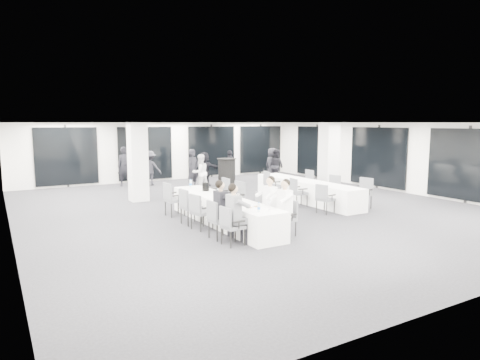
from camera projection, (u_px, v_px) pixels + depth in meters
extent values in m
cube|color=black|center=(251.00, 208.00, 14.10)|extent=(14.00, 16.00, 0.02)
cube|color=white|center=(252.00, 122.00, 13.72)|extent=(14.00, 16.00, 0.02)
cube|color=silver|center=(7.00, 181.00, 10.42)|extent=(0.02, 16.00, 2.80)
cube|color=silver|center=(398.00, 157.00, 17.40)|extent=(0.02, 16.00, 2.80)
cube|color=silver|center=(165.00, 151.00, 20.78)|extent=(14.00, 0.02, 2.80)
cube|color=black|center=(166.00, 153.00, 20.72)|extent=(13.60, 0.06, 2.50)
cube|color=black|center=(377.00, 157.00, 18.23)|extent=(0.06, 14.00, 2.50)
cube|color=silver|center=(138.00, 162.00, 15.26)|extent=(0.60, 0.60, 2.80)
cube|color=silver|center=(329.00, 158.00, 16.86)|extent=(0.60, 0.60, 2.80)
cube|color=white|center=(223.00, 211.00, 11.83)|extent=(0.90, 5.00, 0.75)
cube|color=white|center=(306.00, 191.00, 15.24)|extent=(0.90, 5.00, 0.75)
cylinder|color=black|center=(227.00, 172.00, 19.09)|extent=(0.76, 0.76, 1.20)
cylinder|color=black|center=(227.00, 159.00, 19.01)|extent=(0.87, 0.87, 0.02)
cube|color=#515459|center=(233.00, 227.00, 9.81)|extent=(0.48, 0.49, 0.08)
cube|color=#515459|center=(225.00, 217.00, 9.65)|extent=(0.09, 0.44, 0.44)
cylinder|color=black|center=(222.00, 236.00, 9.89)|extent=(0.03, 0.03, 0.39)
cylinder|color=black|center=(231.00, 240.00, 9.58)|extent=(0.03, 0.03, 0.39)
cylinder|color=black|center=(235.00, 234.00, 10.10)|extent=(0.03, 0.03, 0.39)
cylinder|color=black|center=(245.00, 237.00, 9.79)|extent=(0.03, 0.03, 0.39)
cube|color=black|center=(227.00, 218.00, 9.98)|extent=(0.33, 0.06, 0.04)
cube|color=black|center=(239.00, 222.00, 9.59)|extent=(0.33, 0.06, 0.04)
cube|color=#515459|center=(220.00, 221.00, 10.36)|extent=(0.48, 0.50, 0.08)
cube|color=#515459|center=(212.00, 211.00, 10.20)|extent=(0.08, 0.46, 0.46)
cylinder|color=black|center=(209.00, 230.00, 10.45)|extent=(0.04, 0.04, 0.41)
cylinder|color=black|center=(217.00, 233.00, 10.12)|extent=(0.04, 0.04, 0.41)
cylinder|color=black|center=(223.00, 228.00, 10.66)|extent=(0.04, 0.04, 0.41)
cylinder|color=black|center=(231.00, 231.00, 10.33)|extent=(0.04, 0.04, 0.41)
cube|color=black|center=(215.00, 212.00, 10.54)|extent=(0.34, 0.06, 0.04)
cube|color=black|center=(225.00, 216.00, 10.13)|extent=(0.34, 0.06, 0.04)
cube|color=#515459|center=(202.00, 213.00, 11.24)|extent=(0.55, 0.57, 0.08)
cube|color=#515459|center=(195.00, 204.00, 11.06)|extent=(0.16, 0.46, 0.46)
cylinder|color=black|center=(191.00, 222.00, 11.29)|extent=(0.04, 0.04, 0.41)
cylinder|color=black|center=(201.00, 224.00, 11.00)|extent=(0.04, 0.04, 0.41)
cylinder|color=black|center=(203.00, 219.00, 11.56)|extent=(0.04, 0.04, 0.41)
cylinder|color=black|center=(213.00, 222.00, 11.27)|extent=(0.04, 0.04, 0.41)
cube|color=black|center=(196.00, 205.00, 11.40)|extent=(0.34, 0.11, 0.04)
cube|color=black|center=(208.00, 208.00, 11.04)|extent=(0.34, 0.11, 0.04)
cube|color=#515459|center=(191.00, 207.00, 11.84)|extent=(0.52, 0.53, 0.08)
cube|color=#515459|center=(184.00, 198.00, 11.67)|extent=(0.10, 0.48, 0.48)
cylinder|color=black|center=(181.00, 216.00, 11.92)|extent=(0.04, 0.04, 0.43)
cylinder|color=black|center=(188.00, 219.00, 11.58)|extent=(0.04, 0.04, 0.43)
cylinder|color=black|center=(194.00, 214.00, 12.16)|extent=(0.04, 0.04, 0.43)
cylinder|color=black|center=(202.00, 217.00, 11.81)|extent=(0.04, 0.04, 0.43)
cube|color=black|center=(187.00, 200.00, 12.03)|extent=(0.36, 0.07, 0.04)
cube|color=black|center=(196.00, 203.00, 11.60)|extent=(0.36, 0.07, 0.04)
cube|color=#515459|center=(175.00, 200.00, 12.89)|extent=(0.53, 0.55, 0.09)
cube|color=#515459|center=(167.00, 191.00, 12.72)|extent=(0.10, 0.49, 0.49)
cylinder|color=black|center=(165.00, 208.00, 12.98)|extent=(0.04, 0.04, 0.44)
cylinder|color=black|center=(171.00, 211.00, 12.63)|extent=(0.04, 0.04, 0.44)
cylinder|color=black|center=(178.00, 207.00, 13.22)|extent=(0.04, 0.04, 0.44)
cylinder|color=black|center=(184.00, 209.00, 12.87)|extent=(0.04, 0.04, 0.44)
cube|color=black|center=(171.00, 193.00, 13.09)|extent=(0.37, 0.07, 0.04)
cube|color=black|center=(179.00, 195.00, 12.65)|extent=(0.37, 0.07, 0.04)
cube|color=#515459|center=(285.00, 220.00, 10.58)|extent=(0.50, 0.51, 0.07)
cube|color=#515459|center=(291.00, 209.00, 10.68)|extent=(0.13, 0.43, 0.43)
cylinder|color=black|center=(296.00, 229.00, 10.59)|extent=(0.03, 0.03, 0.38)
cylinder|color=black|center=(285.00, 226.00, 10.87)|extent=(0.03, 0.03, 0.38)
cylinder|color=black|center=(285.00, 231.00, 10.35)|extent=(0.03, 0.03, 0.38)
cylinder|color=black|center=(274.00, 228.00, 10.64)|extent=(0.03, 0.03, 0.38)
cube|color=black|center=(292.00, 215.00, 10.39)|extent=(0.32, 0.09, 0.04)
cube|color=black|center=(279.00, 212.00, 10.74)|extent=(0.32, 0.09, 0.04)
cube|color=#515459|center=(270.00, 215.00, 11.14)|extent=(0.52, 0.53, 0.07)
cube|color=#515459|center=(278.00, 205.00, 11.17)|extent=(0.16, 0.42, 0.42)
cylinder|color=black|center=(279.00, 225.00, 11.05)|extent=(0.03, 0.03, 0.37)
cylinder|color=black|center=(274.00, 221.00, 11.40)|extent=(0.03, 0.03, 0.37)
cylinder|color=black|center=(266.00, 225.00, 10.95)|extent=(0.03, 0.03, 0.37)
cylinder|color=black|center=(261.00, 222.00, 11.30)|extent=(0.03, 0.03, 0.37)
cube|color=black|center=(273.00, 211.00, 10.91)|extent=(0.31, 0.11, 0.04)
cube|color=black|center=(267.00, 208.00, 11.34)|extent=(0.31, 0.11, 0.04)
cube|color=#515459|center=(252.00, 209.00, 11.92)|extent=(0.49, 0.51, 0.07)
cube|color=#515459|center=(259.00, 200.00, 11.95)|extent=(0.13, 0.42, 0.42)
cylinder|color=black|center=(261.00, 218.00, 11.84)|extent=(0.03, 0.03, 0.38)
cylinder|color=black|center=(256.00, 215.00, 12.18)|extent=(0.03, 0.03, 0.38)
cylinder|color=black|center=(248.00, 219.00, 11.72)|extent=(0.03, 0.03, 0.38)
cylinder|color=black|center=(244.00, 216.00, 12.06)|extent=(0.03, 0.03, 0.38)
cube|color=black|center=(255.00, 205.00, 11.68)|extent=(0.31, 0.09, 0.04)
cube|color=black|center=(249.00, 202.00, 12.11)|extent=(0.31, 0.09, 0.04)
cube|color=#515459|center=(234.00, 200.00, 12.80)|extent=(0.55, 0.57, 0.09)
cube|color=#515459|center=(240.00, 190.00, 12.90)|extent=(0.11, 0.51, 0.51)
cylinder|color=black|center=(244.00, 209.00, 12.79)|extent=(0.04, 0.04, 0.45)
cylinder|color=black|center=(236.00, 207.00, 13.14)|extent=(0.04, 0.04, 0.45)
cylinder|color=black|center=(232.00, 211.00, 12.53)|extent=(0.04, 0.04, 0.45)
cylinder|color=black|center=(224.00, 209.00, 12.89)|extent=(0.04, 0.04, 0.45)
cube|color=black|center=(239.00, 195.00, 12.55)|extent=(0.38, 0.08, 0.04)
cube|color=black|center=(229.00, 193.00, 13.00)|extent=(0.38, 0.08, 0.04)
cube|color=#515459|center=(219.00, 196.00, 13.63)|extent=(0.54, 0.56, 0.09)
cube|color=#515459|center=(226.00, 186.00, 13.70)|extent=(0.10, 0.51, 0.50)
cylinder|color=black|center=(228.00, 204.00, 13.57)|extent=(0.04, 0.04, 0.45)
cylinder|color=black|center=(222.00, 202.00, 13.96)|extent=(0.04, 0.04, 0.45)
cylinder|color=black|center=(215.00, 206.00, 13.38)|extent=(0.04, 0.04, 0.45)
cylinder|color=black|center=(210.00, 203.00, 13.76)|extent=(0.04, 0.04, 0.45)
cube|color=black|center=(222.00, 191.00, 13.36)|extent=(0.37, 0.07, 0.04)
cube|color=black|center=(216.00, 189.00, 13.85)|extent=(0.37, 0.07, 0.04)
cube|color=#515459|center=(326.00, 199.00, 13.25)|extent=(0.53, 0.54, 0.08)
cube|color=#515459|center=(322.00, 192.00, 13.07)|extent=(0.14, 0.45, 0.45)
cylinder|color=black|center=(317.00, 207.00, 13.30)|extent=(0.03, 0.03, 0.40)
cylinder|color=black|center=(327.00, 209.00, 13.01)|extent=(0.03, 0.03, 0.40)
cylinder|color=black|center=(324.00, 205.00, 13.55)|extent=(0.03, 0.03, 0.40)
cylinder|color=black|center=(334.00, 207.00, 13.26)|extent=(0.03, 0.03, 0.40)
cube|color=black|center=(320.00, 193.00, 13.41)|extent=(0.33, 0.10, 0.04)
cube|color=black|center=(332.00, 195.00, 13.04)|extent=(0.33, 0.10, 0.04)
cube|color=#515459|center=(299.00, 193.00, 14.38)|extent=(0.53, 0.54, 0.08)
cube|color=#515459|center=(293.00, 185.00, 14.27)|extent=(0.13, 0.46, 0.46)
cylinder|color=black|center=(291.00, 200.00, 14.53)|extent=(0.04, 0.04, 0.41)
cylinder|color=black|center=(297.00, 202.00, 14.16)|extent=(0.04, 0.04, 0.41)
cylinder|color=black|center=(301.00, 199.00, 14.67)|extent=(0.04, 0.04, 0.41)
cylinder|color=black|center=(307.00, 201.00, 14.31)|extent=(0.04, 0.04, 0.41)
cube|color=black|center=(296.00, 187.00, 14.59)|extent=(0.34, 0.09, 0.04)
cube|color=black|center=(303.00, 189.00, 14.13)|extent=(0.34, 0.09, 0.04)
cube|color=#515459|center=(273.00, 186.00, 15.73)|extent=(0.58, 0.60, 0.09)
cube|color=#515459|center=(267.00, 178.00, 15.61)|extent=(0.15, 0.50, 0.50)
cylinder|color=black|center=(265.00, 192.00, 15.90)|extent=(0.04, 0.04, 0.44)
cylinder|color=black|center=(269.00, 194.00, 15.49)|extent=(0.04, 0.04, 0.44)
cylinder|color=black|center=(275.00, 192.00, 16.04)|extent=(0.04, 0.04, 0.44)
cylinder|color=black|center=(280.00, 194.00, 15.64)|extent=(0.04, 0.04, 0.44)
cube|color=black|center=(270.00, 180.00, 15.96)|extent=(0.37, 0.11, 0.04)
cube|color=black|center=(276.00, 182.00, 15.45)|extent=(0.37, 0.11, 0.04)
cube|color=#515459|center=(362.00, 194.00, 13.94)|extent=(0.57, 0.59, 0.08)
cube|color=#515459|center=(366.00, 185.00, 14.05)|extent=(0.16, 0.49, 0.48)
cylinder|color=black|center=(371.00, 202.00, 13.95)|extent=(0.04, 0.04, 0.43)
cylinder|color=black|center=(360.00, 201.00, 14.27)|extent=(0.04, 0.04, 0.43)
cylinder|color=black|center=(364.00, 204.00, 13.68)|extent=(0.04, 0.04, 0.43)
cylinder|color=black|center=(353.00, 202.00, 13.99)|extent=(0.04, 0.04, 0.43)
cube|color=black|center=(369.00, 190.00, 13.72)|extent=(0.36, 0.11, 0.04)
cube|color=black|center=(355.00, 188.00, 14.11)|extent=(0.36, 0.11, 0.04)
cube|color=#515459|center=(331.00, 189.00, 15.19)|extent=(0.56, 0.57, 0.08)
cube|color=#515459|center=(335.00, 181.00, 15.31)|extent=(0.17, 0.45, 0.45)
cylinder|color=black|center=(339.00, 196.00, 15.23)|extent=(0.04, 0.04, 0.40)
cylinder|color=black|center=(330.00, 195.00, 15.50)|extent=(0.04, 0.04, 0.40)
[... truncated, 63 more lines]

